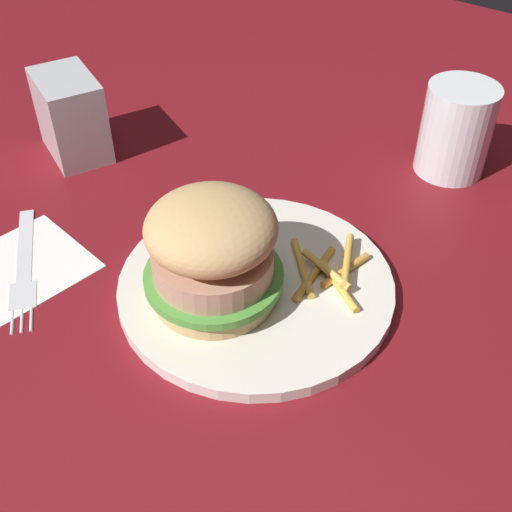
{
  "coord_description": "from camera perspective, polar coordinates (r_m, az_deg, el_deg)",
  "views": [
    {
      "loc": [
        -0.24,
        0.31,
        0.42
      ],
      "look_at": [
        0.01,
        -0.03,
        0.04
      ],
      "focal_mm": 45.94,
      "sensor_mm": 36.0,
      "label": 1
    }
  ],
  "objects": [
    {
      "name": "napkin_dispenser",
      "position": [
        0.78,
        -15.8,
        11.64
      ],
      "size": [
        0.11,
        0.09,
        0.09
      ],
      "primitive_type": "cube",
      "rotation": [
        0.0,
        0.0,
        5.86
      ],
      "color": "#B7BABF",
      "rests_on": "ground_plane"
    },
    {
      "name": "plate",
      "position": [
        0.59,
        0.0,
        -2.59
      ],
      "size": [
        0.25,
        0.25,
        0.01
      ],
      "primitive_type": "cylinder",
      "color": "silver",
      "rests_on": "ground_plane"
    },
    {
      "name": "sandwich",
      "position": [
        0.54,
        -3.82,
        0.42
      ],
      "size": [
        0.12,
        0.12,
        0.1
      ],
      "color": "tan",
      "rests_on": "plate"
    },
    {
      "name": "napkin",
      "position": [
        0.66,
        -19.53,
        -0.79
      ],
      "size": [
        0.13,
        0.13,
        0.0
      ],
      "primitive_type": "cube",
      "rotation": [
        0.0,
        0.0,
        -0.16
      ],
      "color": "white",
      "rests_on": "ground_plane"
    },
    {
      "name": "ground_plane",
      "position": [
        0.58,
        -0.87,
        -5.01
      ],
      "size": [
        1.6,
        1.6,
        0.0
      ],
      "primitive_type": "plane",
      "color": "maroon"
    },
    {
      "name": "fries_pile",
      "position": [
        0.59,
        6.29,
        -1.31
      ],
      "size": [
        0.1,
        0.1,
        0.01
      ],
      "color": "gold",
      "rests_on": "plate"
    },
    {
      "name": "drink_glass",
      "position": [
        0.76,
        16.94,
        10.11
      ],
      "size": [
        0.08,
        0.08,
        0.1
      ],
      "color": "silver",
      "rests_on": "ground_plane"
    },
    {
      "name": "fork",
      "position": [
        0.66,
        -19.58,
        -0.72
      ],
      "size": [
        0.14,
        0.13,
        0.0
      ],
      "color": "silver",
      "rests_on": "napkin"
    }
  ]
}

